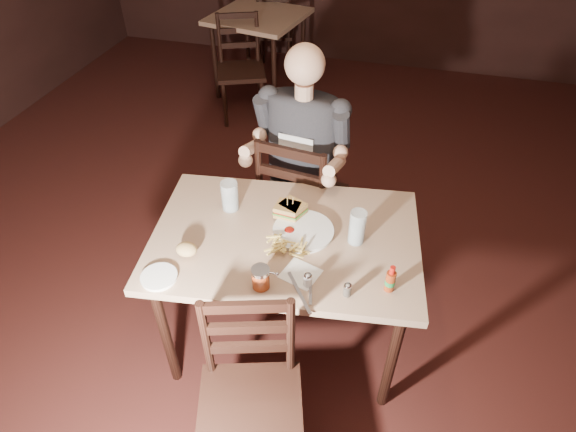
% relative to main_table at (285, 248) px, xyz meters
% --- Properties ---
extents(room_shell, '(7.00, 7.00, 7.00)m').
position_rel_main_table_xyz_m(room_shell, '(-0.14, 0.34, 0.71)').
color(room_shell, black).
rests_on(room_shell, ground).
extents(main_table, '(1.32, 0.97, 0.77)m').
position_rel_main_table_xyz_m(main_table, '(0.00, 0.00, 0.00)').
color(main_table, tan).
rests_on(main_table, ground).
extents(bg_table, '(0.93, 0.93, 0.77)m').
position_rel_main_table_xyz_m(bg_table, '(-1.04, 2.84, -0.01)').
color(bg_table, tan).
rests_on(bg_table, ground).
extents(chair_far, '(0.50, 0.54, 0.96)m').
position_rel_main_table_xyz_m(chair_far, '(-0.07, 0.63, -0.21)').
color(chair_far, black).
rests_on(chair_far, ground).
extents(chair_near, '(0.53, 0.56, 0.90)m').
position_rel_main_table_xyz_m(chair_near, '(0.04, -0.69, -0.24)').
color(chair_near, black).
rests_on(chair_near, ground).
extents(bg_chair_far, '(0.45, 0.48, 0.82)m').
position_rel_main_table_xyz_m(bg_chair_far, '(-1.04, 3.39, -0.28)').
color(bg_chair_far, black).
rests_on(bg_chair_far, ground).
extents(bg_chair_near, '(0.56, 0.58, 0.90)m').
position_rel_main_table_xyz_m(bg_chair_near, '(-1.04, 2.29, -0.24)').
color(bg_chair_near, black).
rests_on(bg_chair_near, ground).
extents(diner, '(0.58, 0.48, 0.92)m').
position_rel_main_table_xyz_m(diner, '(-0.07, 0.58, 0.27)').
color(diner, '#28282D').
rests_on(diner, chair_far).
extents(dinner_plate, '(0.31, 0.31, 0.02)m').
position_rel_main_table_xyz_m(dinner_plate, '(0.08, 0.04, 0.09)').
color(dinner_plate, white).
rests_on(dinner_plate, main_table).
extents(sandwich_left, '(0.14, 0.13, 0.10)m').
position_rel_main_table_xyz_m(sandwich_left, '(-0.00, 0.15, 0.14)').
color(sandwich_left, '#B88D48').
rests_on(sandwich_left, dinner_plate).
extents(sandwich_right, '(0.12, 0.10, 0.10)m').
position_rel_main_table_xyz_m(sandwich_right, '(-0.02, 0.13, 0.14)').
color(sandwich_right, '#B88D48').
rests_on(sandwich_right, dinner_plate).
extents(fries_pile, '(0.26, 0.20, 0.04)m').
position_rel_main_table_xyz_m(fries_pile, '(0.03, -0.09, 0.11)').
color(fries_pile, '#D3B556').
rests_on(fries_pile, dinner_plate).
extents(ketchup_dollop, '(0.05, 0.05, 0.01)m').
position_rel_main_table_xyz_m(ketchup_dollop, '(0.01, 0.02, 0.10)').
color(ketchup_dollop, maroon).
rests_on(ketchup_dollop, dinner_plate).
extents(glass_left, '(0.09, 0.09, 0.15)m').
position_rel_main_table_xyz_m(glass_left, '(-0.31, 0.13, 0.16)').
color(glass_left, silver).
rests_on(glass_left, main_table).
extents(glass_right, '(0.08, 0.08, 0.17)m').
position_rel_main_table_xyz_m(glass_right, '(0.32, 0.05, 0.16)').
color(glass_right, silver).
rests_on(glass_right, main_table).
extents(hot_sauce, '(0.05, 0.05, 0.13)m').
position_rel_main_table_xyz_m(hot_sauce, '(0.49, -0.20, 0.15)').
color(hot_sauce, maroon).
rests_on(hot_sauce, main_table).
extents(salt_shaker, '(0.04, 0.04, 0.06)m').
position_rel_main_table_xyz_m(salt_shaker, '(0.17, -0.26, 0.11)').
color(salt_shaker, white).
rests_on(salt_shaker, main_table).
extents(pepper_shaker, '(0.04, 0.04, 0.06)m').
position_rel_main_table_xyz_m(pepper_shaker, '(0.33, -0.27, 0.11)').
color(pepper_shaker, '#38332D').
rests_on(pepper_shaker, main_table).
extents(syrup_dispenser, '(0.09, 0.09, 0.10)m').
position_rel_main_table_xyz_m(syrup_dispenser, '(-0.02, -0.31, 0.13)').
color(syrup_dispenser, maroon).
rests_on(syrup_dispenser, main_table).
extents(napkin, '(0.18, 0.17, 0.00)m').
position_rel_main_table_xyz_m(napkin, '(0.12, -0.21, 0.08)').
color(napkin, white).
rests_on(napkin, main_table).
extents(knife, '(0.15, 0.20, 0.01)m').
position_rel_main_table_xyz_m(knife, '(0.14, -0.31, 0.09)').
color(knife, silver).
rests_on(knife, napkin).
extents(fork, '(0.05, 0.16, 0.01)m').
position_rel_main_table_xyz_m(fork, '(0.18, -0.28, 0.08)').
color(fork, silver).
rests_on(fork, napkin).
extents(side_plate, '(0.17, 0.17, 0.01)m').
position_rel_main_table_xyz_m(side_plate, '(-0.44, -0.39, 0.09)').
color(side_plate, white).
rests_on(side_plate, main_table).
extents(bread_roll, '(0.10, 0.09, 0.06)m').
position_rel_main_table_xyz_m(bread_roll, '(-0.38, -0.23, 0.12)').
color(bread_roll, tan).
rests_on(bread_roll, side_plate).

